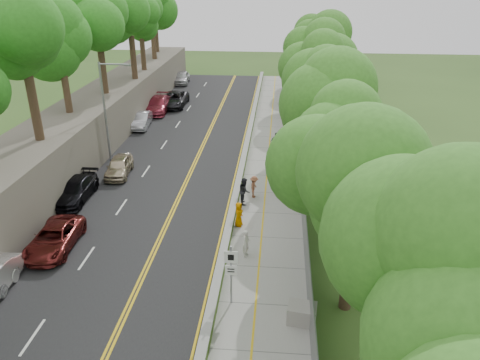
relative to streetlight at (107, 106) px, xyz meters
The scene contains 24 objects.
ground 18.08m from the streetlight, 53.23° to the right, with size 140.00×140.00×0.00m, color #33511E.
road 6.93m from the streetlight, 11.17° to the left, with size 11.20×66.00×0.04m, color black.
sidewalk 13.84m from the streetlight, ahead, with size 4.20×66.00×0.05m, color gray.
jersey_barrier 11.60m from the streetlight, ahead, with size 0.42×66.00×0.60m, color #8BED2C.
rock_embankment 4.15m from the streetlight, 161.78° to the left, with size 5.00×66.00×4.00m, color #595147.
chainlink_fence 15.58m from the streetlight, ahead, with size 0.04×66.00×2.00m, color slate.
trees_embankment 6.46m from the streetlight, 158.49° to the left, with size 6.40×66.00×13.00m, color #318920, non-canonical shape.
trees_fenceside 17.65m from the streetlight, ahead, with size 7.00×66.00×14.00m, color #428A29, non-canonical shape.
streetlight is the anchor object (origin of this frame).
signpost 20.72m from the streetlight, 55.92° to the right, with size 0.62×0.09×3.10m.
construction_barrel 14.62m from the streetlight, 16.47° to the left, with size 0.61×0.61×1.00m, color #E73F27.
concrete_block 23.65m from the streetlight, 50.64° to the right, with size 1.26×0.94×0.84m, color gray.
car_2 13.82m from the streetlight, 84.85° to the right, with size 2.20×4.77×1.33m, color maroon.
car_3 8.14m from the streetlight, 91.10° to the right, with size 1.97×4.85×1.41m, color black.
car_4 5.04m from the streetlight, 62.71° to the right, with size 1.64×4.07×1.39m, color tan.
car_5 9.65m from the streetlight, 90.89° to the left, with size 1.52×4.36×1.44m, color #A2A3AA.
car_6 17.21m from the streetlight, 85.00° to the left, with size 2.63×5.71×1.59m, color black.
car_7 14.72m from the streetlight, 89.07° to the left, with size 2.31×5.68×1.65m, color #9A2D40.
car_8 28.47m from the streetlight, 90.00° to the left, with size 1.90×4.71×1.61m, color silver.
painter_0 15.35m from the streetlight, 41.03° to the right, with size 0.76×0.49×1.55m, color #C37100.
painter_1 18.04m from the streetlight, 47.50° to the right, with size 0.57×0.38×1.58m, color beige.
painter_2 13.68m from the streetlight, 30.76° to the right, with size 0.89×0.69×1.82m, color black.
painter_3 13.78m from the streetlight, 25.92° to the right, with size 1.01×0.58×1.56m, color brown.
person_far 14.12m from the streetlight, 13.06° to the left, with size 1.01×0.42×1.72m, color black.
Camera 1 is at (2.99, -20.60, 14.44)m, focal length 35.00 mm.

